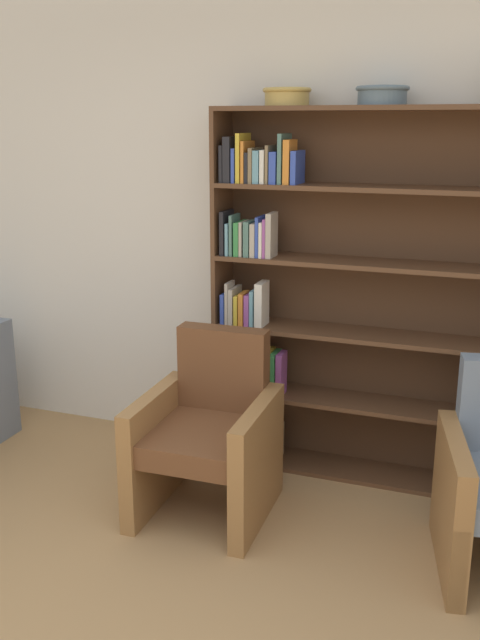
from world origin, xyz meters
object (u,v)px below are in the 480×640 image
object	(u,v)px
armchair_leather	(209,436)
bookshelf	(352,302)
bowl_terracotta	(382,94)
bowl_copper	(287,96)

from	to	relation	value
armchair_leather	bookshelf	bearing A→B (deg)	-132.77
bookshelf	armchair_leather	xyz separation A→B (m)	(-0.58, -0.66, -0.60)
bookshelf	armchair_leather	distance (m)	1.07
bowl_terracotta	armchair_leather	distance (m)	1.93
bookshelf	bowl_copper	bearing A→B (deg)	-177.00
bowl_terracotta	armchair_leather	size ratio (longest dim) A/B	0.29
armchair_leather	bowl_terracotta	bearing A→B (deg)	-138.67
bowl_copper	bowl_terracotta	world-z (taller)	bowl_terracotta
bookshelf	bowl_copper	distance (m)	1.15
bookshelf	armchair_leather	size ratio (longest dim) A/B	2.22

